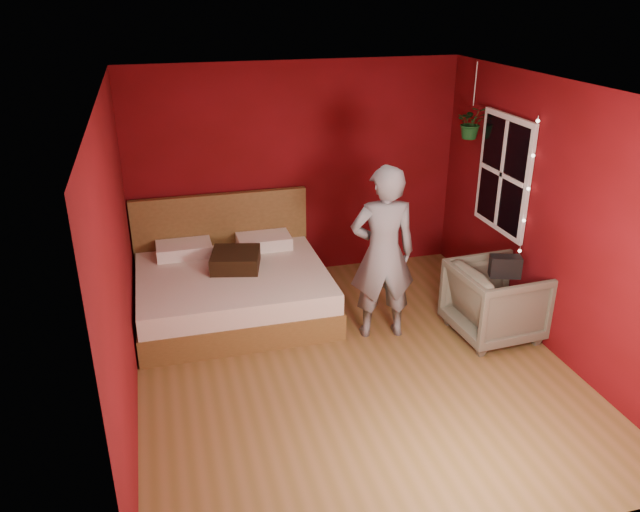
% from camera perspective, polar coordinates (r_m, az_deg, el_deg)
% --- Properties ---
extents(floor, '(4.50, 4.50, 0.00)m').
position_cam_1_polar(floor, '(6.12, 2.93, -9.90)').
color(floor, brown).
rests_on(floor, ground).
extents(room_walls, '(4.04, 4.54, 2.62)m').
position_cam_1_polar(room_walls, '(5.38, 3.30, 5.20)').
color(room_walls, maroon).
rests_on(room_walls, ground).
extents(window, '(0.05, 0.97, 1.27)m').
position_cam_1_polar(window, '(7.02, 16.40, 7.18)').
color(window, white).
rests_on(window, room_walls).
extents(fairy_lights, '(0.04, 0.04, 1.45)m').
position_cam_1_polar(fairy_lights, '(6.59, 18.52, 5.86)').
color(fairy_lights, silver).
rests_on(fairy_lights, room_walls).
extents(bed, '(2.06, 1.75, 1.13)m').
position_cam_1_polar(bed, '(7.00, -8.07, -2.72)').
color(bed, brown).
rests_on(bed, ground).
extents(person, '(0.72, 0.52, 1.82)m').
position_cam_1_polar(person, '(6.24, 5.76, 0.23)').
color(person, slate).
rests_on(person, ground).
extents(armchair, '(0.91, 0.88, 0.78)m').
position_cam_1_polar(armchair, '(6.66, 15.79, -3.97)').
color(armchair, '#5C5949').
rests_on(armchair, ground).
extents(handbag, '(0.32, 0.23, 0.21)m').
position_cam_1_polar(handbag, '(6.25, 16.58, -0.92)').
color(handbag, black).
rests_on(handbag, armchair).
extents(throw_pillow, '(0.62, 0.62, 0.18)m').
position_cam_1_polar(throw_pillow, '(6.88, -7.72, -0.35)').
color(throw_pillow, black).
rests_on(throw_pillow, bed).
extents(hanging_plant, '(0.41, 0.38, 0.85)m').
position_cam_1_polar(hanging_plant, '(7.42, 13.69, 11.79)').
color(hanging_plant, silver).
rests_on(hanging_plant, room_walls).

